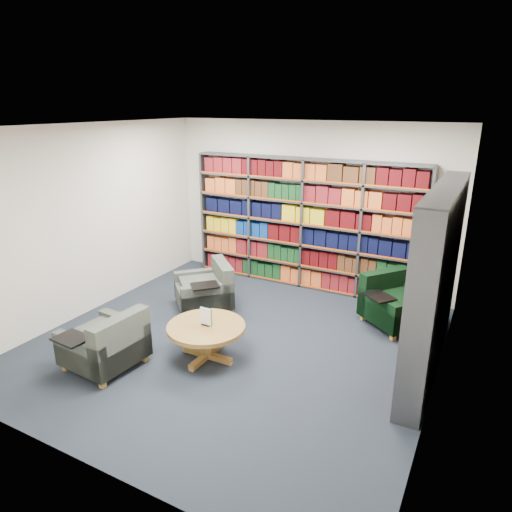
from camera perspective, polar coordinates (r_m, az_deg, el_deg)
The scene contains 7 objects.
room_shell at distance 5.70m, azimuth -2.83°, elevation 1.64°, with size 5.02×5.02×2.82m.
bookshelf_back at distance 7.81m, azimuth 6.01°, elevation 3.93°, with size 4.00×0.28×2.20m.
bookshelf_right at distance 5.65m, azimuth 21.51°, elevation -3.08°, with size 0.28×2.50×2.20m.
chair_teal_left at distance 7.16m, azimuth -5.98°, elevation -4.25°, with size 1.13×1.13×0.73m.
chair_green_right at distance 6.92m, azimuth 16.82°, elevation -5.78°, with size 1.13×1.14×0.74m.
chair_teal_front at distance 5.85m, azimuth -18.00°, elevation -10.62°, with size 0.86×0.98×0.73m.
coffee_table at distance 5.76m, azimuth -6.23°, elevation -9.42°, with size 0.97×0.97×0.68m.
Camera 1 is at (2.80, -4.68, 3.06)m, focal length 32.00 mm.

